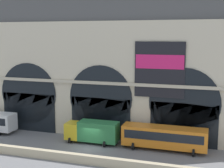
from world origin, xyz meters
TOP-DOWN VIEW (x-y plane):
  - ground_plane at (0.00, 0.00)m, footprint 200.00×200.00m
  - quay_parapet_wall at (0.00, -4.63)m, footprint 90.00×0.70m
  - station_building at (0.04, 7.81)m, footprint 49.90×6.02m
  - box_truck_center at (-0.28, 2.44)m, footprint 7.50×2.91m
  - bus_mideast at (9.65, 2.68)m, footprint 11.00×3.25m

SIDE VIEW (x-z plane):
  - ground_plane at x=0.00m, z-range 0.00..0.00m
  - quay_parapet_wall at x=0.00m, z-range 0.00..1.06m
  - box_truck_center at x=-0.28m, z-range 0.14..3.26m
  - bus_mideast at x=9.65m, z-range 0.23..3.33m
  - station_building at x=0.04m, z-range -0.26..20.73m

